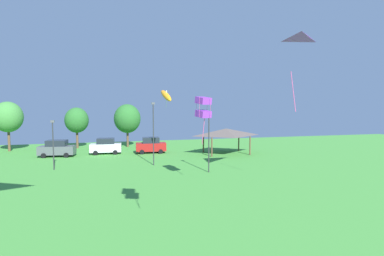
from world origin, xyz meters
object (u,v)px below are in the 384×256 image
at_px(treeline_tree_1, 8,117).
at_px(park_pavilion, 226,132).
at_px(kite_flying_2, 203,107).
at_px(light_post_3, 209,139).
at_px(light_post_0, 53,142).
at_px(parked_car_leftmost, 57,148).
at_px(treeline_tree_2, 77,120).
at_px(parked_car_third_from_left, 151,145).
at_px(light_post_1, 153,130).
at_px(kite_flying_1, 280,57).
at_px(parked_car_second_from_left, 106,146).
at_px(treeline_tree_3, 127,119).
at_px(kite_flying_5, 166,96).

bearing_deg(treeline_tree_1, park_pavilion, -18.63).
bearing_deg(kite_flying_2, light_post_3, 66.79).
distance_m(light_post_0, light_post_3, 16.50).
distance_m(parked_car_leftmost, treeline_tree_2, 8.66).
xyz_separation_m(parked_car_third_from_left, treeline_tree_2, (-10.85, 7.89, 3.37)).
bearing_deg(light_post_3, parked_car_leftmost, 139.81).
bearing_deg(light_post_1, parked_car_third_from_left, 85.09).
bearing_deg(light_post_3, treeline_tree_1, 139.29).
relative_size(kite_flying_1, kite_flying_2, 1.14).
relative_size(park_pavilion, treeline_tree_1, 0.97).
relative_size(light_post_1, treeline_tree_2, 1.10).
height_order(parked_car_second_from_left, parked_car_third_from_left, parked_car_third_from_left).
xyz_separation_m(kite_flying_2, treeline_tree_3, (-5.13, 26.37, -2.01)).
height_order(kite_flying_5, parked_car_second_from_left, kite_flying_5).
relative_size(parked_car_third_from_left, treeline_tree_1, 0.59).
xyz_separation_m(kite_flying_1, light_post_1, (-9.11, 11.52, -6.82)).
bearing_deg(light_post_1, parked_car_leftmost, 142.44).
relative_size(park_pavilion, light_post_3, 1.20).
relative_size(kite_flying_5, treeline_tree_3, 0.48).
bearing_deg(parked_car_leftmost, treeline_tree_3, 45.24).
bearing_deg(kite_flying_1, parked_car_second_from_left, 124.52).
distance_m(light_post_0, treeline_tree_3, 18.43).
xyz_separation_m(light_post_3, treeline_tree_1, (-24.60, 21.17, 1.72)).
bearing_deg(treeline_tree_2, parked_car_third_from_left, -36.01).
distance_m(parked_car_leftmost, light_post_0, 9.16).
distance_m(parked_car_leftmost, light_post_1, 15.16).
bearing_deg(parked_car_third_from_left, treeline_tree_1, 163.95).
xyz_separation_m(kite_flying_1, parked_car_leftmost, (-20.91, 20.59, -9.72)).
distance_m(kite_flying_5, light_post_3, 9.46).
height_order(parked_car_third_from_left, treeline_tree_2, treeline_tree_2).
distance_m(parked_car_leftmost, treeline_tree_1, 11.23).
bearing_deg(light_post_1, treeline_tree_1, 140.68).
distance_m(light_post_0, light_post_1, 10.67).
distance_m(kite_flying_2, light_post_0, 17.29).
bearing_deg(treeline_tree_2, light_post_1, -59.11).
distance_m(parked_car_leftmost, parked_car_third_from_left, 12.56).
bearing_deg(light_post_1, light_post_0, 178.97).
bearing_deg(kite_flying_2, treeline_tree_3, 101.02).
relative_size(parked_car_second_from_left, light_post_0, 0.82).
bearing_deg(kite_flying_2, kite_flying_1, -14.99).
distance_m(kite_flying_1, light_post_3, 10.63).
distance_m(parked_car_third_from_left, treeline_tree_2, 13.83).
bearing_deg(kite_flying_1, light_post_0, 149.31).
xyz_separation_m(parked_car_second_from_left, treeline_tree_1, (-14.10, 6.32, 4.02)).
distance_m(parked_car_leftmost, light_post_3, 22.10).
height_order(kite_flying_1, treeline_tree_1, kite_flying_1).
bearing_deg(light_post_1, treeline_tree_2, 120.89).
relative_size(parked_car_leftmost, light_post_3, 0.79).
xyz_separation_m(parked_car_leftmost, light_post_1, (11.79, -9.07, 2.90)).
xyz_separation_m(treeline_tree_1, treeline_tree_2, (9.52, 0.80, -0.63)).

